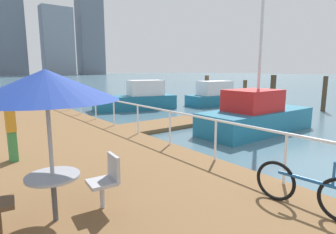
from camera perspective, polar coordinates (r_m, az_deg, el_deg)
ground_plane at (r=24.34m, az=-17.41°, el=2.94°), size 300.00×300.00×0.00m
floating_dock at (r=14.72m, az=6.01°, el=-0.54°), size 10.39×2.00×0.18m
boardwalk_railing at (r=11.70m, az=-11.13°, el=2.42°), size 0.06×26.64×1.08m
dock_piling_0 at (r=22.51m, az=15.53°, el=4.94°), size 0.30×0.30×1.90m
dock_piling_1 at (r=17.14m, az=20.74°, el=4.09°), size 0.30×0.30×2.40m
dock_piling_2 at (r=20.78m, az=29.54°, el=4.19°), size 0.28×0.28×2.29m
dock_piling_3 at (r=13.01m, az=19.95°, el=1.31°), size 0.25×0.25×1.86m
dock_piling_4 at (r=22.82m, az=7.97°, el=5.68°), size 0.34×0.34×2.24m
moored_boat_0 at (r=12.65m, az=17.65°, el=0.22°), size 5.68×2.13×6.79m
moored_boat_2 at (r=19.12m, az=-6.24°, el=3.81°), size 5.77×3.01×1.98m
moored_boat_3 at (r=21.80m, az=10.72°, el=4.27°), size 6.07×2.58×1.85m
bicycle_at_railing at (r=5.22m, az=26.64°, el=-13.18°), size 0.23×1.77×0.94m
cafe_table_round at (r=4.64m, az=-22.64°, el=-11.85°), size 0.80×0.80×0.74m
patio_umbrella at (r=4.34m, az=-23.88°, el=6.03°), size 2.07×2.07×2.33m
cafe_chair_0 at (r=4.88m, az=-12.44°, el=-12.00°), size 0.51×0.48×0.90m
pedestrian_0 at (r=8.03m, az=-29.64°, el=-2.21°), size 0.24×0.37×1.61m
skyline_tower_3 at (r=150.84m, az=-30.38°, el=19.63°), size 13.49×13.94×63.60m
skyline_tower_4 at (r=141.77m, az=-21.79°, el=14.24°), size 13.77×6.79×30.75m
skyline_tower_5 at (r=155.13m, az=-15.87°, el=18.88°), size 13.38×8.33×56.33m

